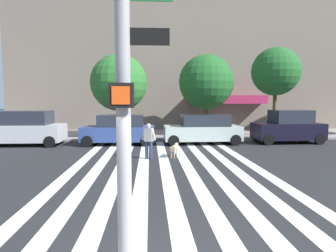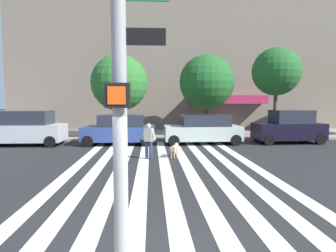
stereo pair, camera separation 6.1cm
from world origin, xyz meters
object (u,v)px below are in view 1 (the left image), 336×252
Objects in this scene: street_tree_nearest at (119,83)px; parked_car_fourth_in_line at (288,127)px; street_tree_middle at (206,82)px; dog_on_leash at (174,148)px; traffic_light_pole at (123,29)px; parked_car_near_curb at (23,129)px; parked_car_third_in_line at (203,129)px; pedestrian_dog_walker at (149,139)px; parked_car_behind_first at (119,130)px; street_tree_further at (276,72)px.

parked_car_fourth_in_line is at bearing -12.00° from street_tree_nearest.
dog_on_leash is at bearing -111.38° from street_tree_middle.
traffic_light_pole is at bearing -83.85° from street_tree_nearest.
parked_car_fourth_in_line reaches higher than parked_car_near_curb.
parked_car_third_in_line is at bearing 75.90° from traffic_light_pole.
parked_car_near_curb is 0.85× the size of street_tree_nearest.
parked_car_near_curb is at bearing 148.92° from pedestrian_dog_walker.
pedestrian_dog_walker is (0.25, 9.72, -2.59)m from traffic_light_pole.
street_tree_middle is (-4.65, 3.27, 2.99)m from parked_car_fourth_in_line.
parked_car_third_in_line is 5.45m from parked_car_fourth_in_line.
dog_on_leash is (-2.92, -7.45, -3.54)m from street_tree_middle.
parked_car_third_in_line is 0.80× the size of street_tree_middle.
parked_car_near_curb reaches higher than parked_car_behind_first.
traffic_light_pole is 14.92m from parked_car_third_in_line.
parked_car_near_curb is at bearing -179.99° from parked_car_third_in_line.
parked_car_third_in_line is 4.79× the size of dog_on_leash.
street_tree_nearest is 0.90× the size of street_tree_further.
dog_on_leash is at bearing -25.59° from parked_car_near_curb.
parked_car_third_in_line is 7.17m from street_tree_further.
street_tree_further is (5.58, 2.44, 3.79)m from parked_car_third_in_line.
street_tree_nearest is (-5.36, 2.30, 2.97)m from parked_car_third_in_line.
parked_car_third_in_line is 2.86× the size of pedestrian_dog_walker.
traffic_light_pole is 14.56m from parked_car_behind_first.
street_tree_further is at bearing 0.73° from street_tree_nearest.
parked_car_third_in_line is 6.55m from street_tree_nearest.
pedestrian_dog_walker is at bearing -117.92° from street_tree_middle.
dog_on_leash is at bearing -116.86° from parked_car_third_in_line.
street_tree_nearest is 7.71m from pedestrian_dog_walker.
dog_on_leash is at bearing -54.12° from parked_car_behind_first.
street_tree_further is (10.94, 0.14, 0.82)m from street_tree_nearest.
parked_car_behind_first is 4.45× the size of dog_on_leash.
parked_car_behind_first is 1.02× the size of parked_car_fourth_in_line.
parked_car_near_curb is at bearing -164.31° from street_tree_middle.
traffic_light_pole reaches higher than parked_car_third_in_line.
street_tree_nearest is 3.44× the size of pedestrian_dog_walker.
street_tree_further is 11.92m from pedestrian_dog_walker.
street_tree_further is 3.81× the size of pedestrian_dog_walker.
parked_car_behind_first is 0.93× the size of parked_car_third_in_line.
traffic_light_pole is 10.06m from pedestrian_dog_walker.
parked_car_near_curb is 12.45m from street_tree_middle.
street_tree_further reaches higher than parked_car_behind_first.
pedestrian_dog_walker is (1.81, -4.53, 0.02)m from parked_car_behind_first.
traffic_light_pole is 1.00× the size of street_tree_middle.
pedestrian_dog_walker is at bearing -126.35° from parked_car_third_in_line.
parked_car_near_curb is 6.59m from street_tree_nearest.
parked_car_fourth_in_line is 9.88m from pedestrian_dog_walker.
traffic_light_pole reaches higher than parked_car_near_curb.
traffic_light_pole is at bearing -118.77° from street_tree_further.
street_tree_further reaches higher than parked_car_fourth_in_line.
street_tree_further is (0.13, 2.44, 3.69)m from parked_car_fourth_in_line.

